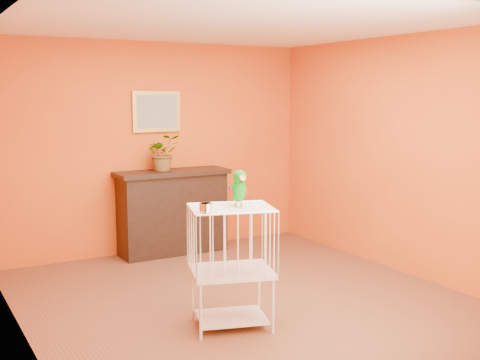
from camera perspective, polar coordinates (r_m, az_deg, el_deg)
ground at (r=5.85m, az=0.70°, el=-11.43°), size 4.50×4.50×0.00m
room_shell at (r=5.53m, az=0.72°, el=4.25°), size 4.50×4.50×4.50m
console_cabinet at (r=7.49m, az=-6.41°, el=-3.01°), size 1.40×0.50×1.04m
potted_plant at (r=7.35m, az=-7.30°, el=2.20°), size 0.43×0.48×0.35m
framed_picture at (r=7.51m, az=-7.91°, el=6.44°), size 0.62×0.04×0.50m
birdcage at (r=5.09m, az=-0.82°, el=-8.08°), size 0.79×0.69×1.03m
feed_cup at (r=4.74m, az=-3.27°, el=-2.63°), size 0.10×0.10×0.07m
parrot at (r=4.97m, az=-0.13°, el=-0.74°), size 0.16×0.28×0.31m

